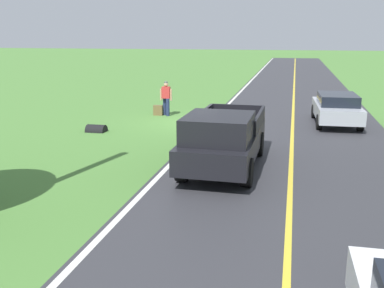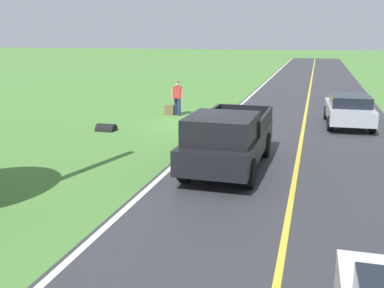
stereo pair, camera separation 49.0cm
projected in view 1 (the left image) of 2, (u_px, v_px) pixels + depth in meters
The scene contains 9 objects.
ground_plane at pixel (190, 123), 20.77m from camera, with size 200.00×200.00×0.00m, color #4C7F38.
road_surface at pixel (293, 127), 19.76m from camera, with size 7.85×120.00×0.00m, color #333338.
lane_edge_line at pixel (210, 123), 20.57m from camera, with size 0.16×117.60×0.00m, color silver.
lane_centre_line at pixel (293, 127), 19.76m from camera, with size 0.14×117.60×0.00m, color gold.
hitchhiker_walking at pixel (166, 96), 22.41m from camera, with size 0.62×0.51×1.75m.
suitcase_carried at pixel (158, 110), 22.58m from camera, with size 0.20×0.46×0.52m, color brown.
pickup_truck_passing at pixel (223, 138), 13.42m from camera, with size 2.17×5.43×1.82m.
sedan_near_oncoming at pixel (336, 108), 20.23m from camera, with size 2.06×4.47×1.41m.
drainage_culvert at pixel (96, 132), 18.86m from camera, with size 0.60×0.60×0.80m, color black.
Camera 1 is at (-4.61, 19.88, 4.03)m, focal length 41.58 mm.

